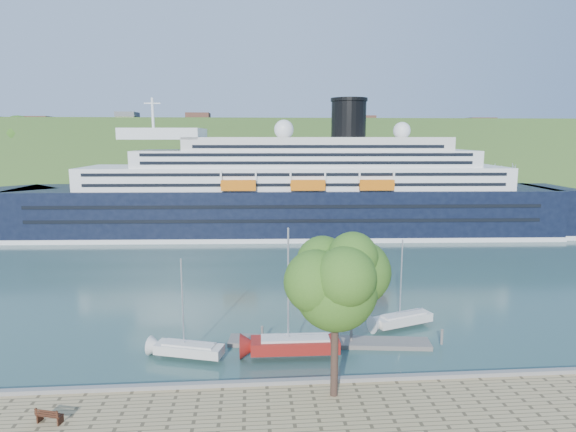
# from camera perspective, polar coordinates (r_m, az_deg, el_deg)

# --- Properties ---
(ground) EXTENTS (400.00, 400.00, 0.00)m
(ground) POSITION_cam_1_polar(r_m,az_deg,el_deg) (36.42, 0.03, -20.47)
(ground) COLOR #2E524E
(ground) RESTS_ON ground
(far_hillside) EXTENTS (400.00, 50.00, 24.00)m
(far_hillside) POSITION_cam_1_polar(r_m,az_deg,el_deg) (176.62, -3.60, 7.37)
(far_hillside) COLOR #335722
(far_hillside) RESTS_ON ground
(quay_coping) EXTENTS (220.00, 0.50, 0.30)m
(quay_coping) POSITION_cam_1_polar(r_m,az_deg,el_deg) (35.69, 0.06, -19.03)
(quay_coping) COLOR slate
(quay_coping) RESTS_ON promenade
(cruise_ship) EXTENTS (112.55, 21.83, 25.12)m
(cruise_ship) POSITION_cam_1_polar(r_m,az_deg,el_deg) (88.87, -0.48, 5.78)
(cruise_ship) COLOR black
(cruise_ship) RESTS_ON ground
(park_bench) EXTENTS (1.80, 1.12, 1.08)m
(park_bench) POSITION_cam_1_polar(r_m,az_deg,el_deg) (34.60, -26.40, -20.32)
(park_bench) COLOR #3F1F12
(park_bench) RESTS_ON promenade
(promenade_tree) EXTENTS (7.28, 7.28, 12.06)m
(promenade_tree) POSITION_cam_1_polar(r_m,az_deg,el_deg) (32.02, 5.62, -10.95)
(promenade_tree) COLOR #295516
(promenade_tree) RESTS_ON promenade
(floating_pontoon) EXTENTS (17.85, 4.28, 0.39)m
(floating_pontoon) POSITION_cam_1_polar(r_m,az_deg,el_deg) (44.07, 4.85, -14.67)
(floating_pontoon) COLOR slate
(floating_pontoon) RESTS_ON ground
(sailboat_white_near) EXTENTS (6.51, 3.45, 8.11)m
(sailboat_white_near) POSITION_cam_1_polar(r_m,az_deg,el_deg) (40.67, -11.80, -11.08)
(sailboat_white_near) COLOR silver
(sailboat_white_near) RESTS_ON ground
(sailboat_red) EXTENTS (8.13, 2.37, 10.46)m
(sailboat_red) POSITION_cam_1_polar(r_m,az_deg,el_deg) (39.76, 0.85, -9.55)
(sailboat_red) COLOR maroon
(sailboat_red) RESTS_ON ground
(sailboat_white_far) EXTENTS (6.63, 3.82, 8.27)m
(sailboat_white_far) POSITION_cam_1_polar(r_m,az_deg,el_deg) (47.39, 13.66, -8.07)
(sailboat_white_far) COLOR silver
(sailboat_white_far) RESTS_ON ground
(tender_launch) EXTENTS (8.12, 4.51, 2.13)m
(tender_launch) POSITION_cam_1_polar(r_m,az_deg,el_deg) (65.91, 5.30, -5.67)
(tender_launch) COLOR #D5630C
(tender_launch) RESTS_ON ground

